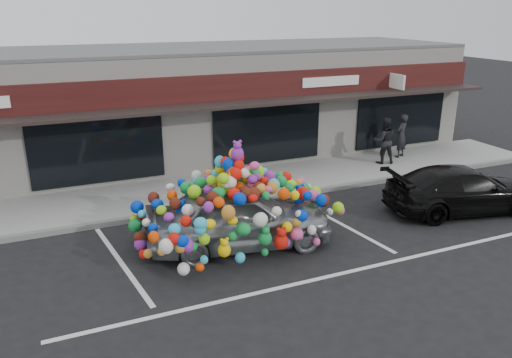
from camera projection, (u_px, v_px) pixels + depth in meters
name	position (u px, v px, depth m)	size (l,w,h in m)	color
ground	(249.00, 243.00, 12.84)	(90.00, 90.00, 0.00)	black
shop_building	(167.00, 104.00, 19.48)	(24.00, 7.20, 4.31)	white
sidewalk	(202.00, 190.00, 16.30)	(26.00, 3.00, 0.15)	gray
kerb	(217.00, 206.00, 14.99)	(26.00, 0.18, 0.16)	slate
parking_stripe_left	(121.00, 262.00, 11.83)	(0.12, 4.40, 0.01)	silver
parking_stripe_mid	(338.00, 222.00, 14.05)	(0.12, 4.40, 0.01)	silver
parking_stripe_right	(482.00, 195.00, 16.06)	(0.12, 4.40, 0.01)	silver
lane_line	(366.00, 268.00, 11.58)	(14.00, 0.12, 0.01)	silver
toy_car	(239.00, 210.00, 12.38)	(3.32, 5.16, 2.86)	#ACB0B7
black_sedan	(463.00, 190.00, 14.65)	(4.63, 1.88, 1.34)	black
pedestrian_a	(401.00, 136.00, 19.46)	(0.62, 0.41, 1.70)	black
pedestrian_b	(384.00, 141.00, 18.67)	(0.85, 0.66, 1.74)	black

